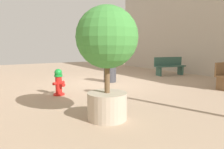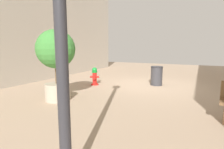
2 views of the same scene
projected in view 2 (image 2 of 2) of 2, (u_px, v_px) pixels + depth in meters
name	position (u px, v px, depth m)	size (l,w,h in m)	color
ground_plane	(149.00, 85.00, 8.31)	(23.40, 23.40, 0.00)	tan
fire_hydrant	(95.00, 76.00, 8.36)	(0.42, 0.41, 0.83)	red
planter_tree	(56.00, 56.00, 5.78)	(1.25, 1.25, 2.31)	tan
trash_bin	(157.00, 76.00, 8.29)	(0.55, 0.55, 0.88)	#38383D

